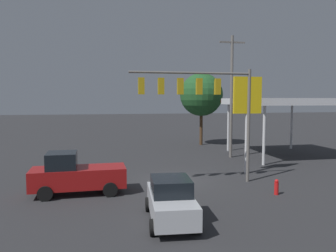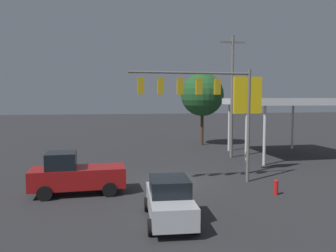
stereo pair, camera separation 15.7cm
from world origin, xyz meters
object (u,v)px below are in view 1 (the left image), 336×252
object	(u,v)px
price_sign	(247,102)
sedan_waiting	(171,200)
utility_pole	(231,94)
pickup_parked	(76,175)
street_tree	(201,95)
fire_hydrant	(276,187)
traffic_signal_assembly	(200,95)

from	to	relation	value
price_sign	sedan_waiting	world-z (taller)	price_sign
utility_pole	price_sign	distance (m)	6.67
pickup_parked	street_tree	world-z (taller)	street_tree
utility_pole	fire_hydrant	xyz separation A→B (m)	(2.07, 11.72, -5.39)
traffic_signal_assembly	pickup_parked	size ratio (longest dim) A/B	1.48
price_sign	sedan_waiting	distance (m)	11.57
utility_pole	price_sign	world-z (taller)	utility_pole
fire_hydrant	sedan_waiting	bearing A→B (deg)	22.37
sedan_waiting	pickup_parked	bearing A→B (deg)	-135.23
pickup_parked	fire_hydrant	world-z (taller)	pickup_parked
traffic_signal_assembly	pickup_parked	bearing A→B (deg)	5.41
pickup_parked	sedan_waiting	size ratio (longest dim) A/B	1.16
utility_pole	street_tree	xyz separation A→B (m)	(0.17, -8.59, 0.06)
street_tree	fire_hydrant	size ratio (longest dim) A/B	9.55
price_sign	street_tree	xyz separation A→B (m)	(-1.30, -15.06, 0.75)
street_tree	traffic_signal_assembly	bearing A→B (deg)	72.46
utility_pole	price_sign	xyz separation A→B (m)	(1.47, 6.47, -0.68)
utility_pole	sedan_waiting	distance (m)	17.57
sedan_waiting	utility_pole	bearing A→B (deg)	153.19
street_tree	fire_hydrant	distance (m)	21.11
price_sign	pickup_parked	distance (m)	12.64
pickup_parked	price_sign	bearing A→B (deg)	-167.72
street_tree	fire_hydrant	world-z (taller)	street_tree
utility_pole	street_tree	size ratio (longest dim) A/B	1.32
price_sign	fire_hydrant	distance (m)	7.07
price_sign	street_tree	bearing A→B (deg)	-94.93
pickup_parked	traffic_signal_assembly	bearing A→B (deg)	-176.03
traffic_signal_assembly	sedan_waiting	xyz separation A→B (m)	(3.11, 5.85, -4.64)
utility_pole	pickup_parked	size ratio (longest dim) A/B	2.11
utility_pole	price_sign	size ratio (longest dim) A/B	1.60
price_sign	pickup_parked	bearing A→B (deg)	13.72
utility_pole	sedan_waiting	xyz separation A→B (m)	(8.71, 14.45, -4.87)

